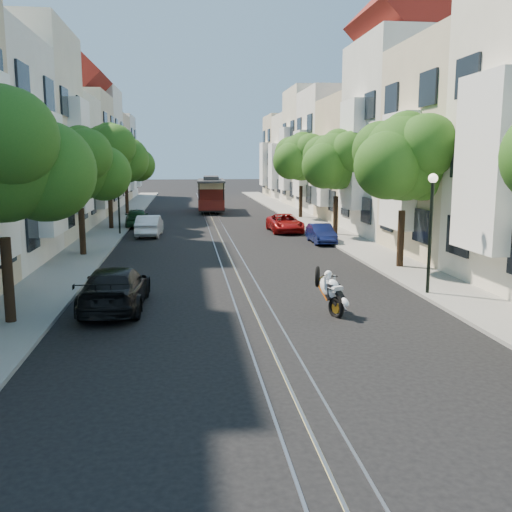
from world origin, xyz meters
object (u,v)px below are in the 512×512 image
object	(u,v)px
parked_car_w_far	(137,218)
tree_e_d	(302,158)
tree_e_c	(338,162)
cable_car	(211,193)
tree_w_a	(1,160)
tree_w_c	(109,155)
tree_w_b	(80,167)
tree_w_d	(126,161)
sportbike_rider	(329,289)
lamp_east	(431,215)
parked_car_w_mid	(149,226)
parked_car_e_mid	(321,234)
parked_car_w_near	(115,288)
parked_car_e_far	(285,223)
tree_e_b	(406,160)
lamp_west	(118,190)

from	to	relation	value
parked_car_w_far	tree_e_d	bearing A→B (deg)	-165.81
tree_e_c	cable_car	world-z (taller)	tree_e_c
tree_w_a	tree_w_c	bearing A→B (deg)	90.00
tree_w_b	tree_w_d	bearing A→B (deg)	90.00
sportbike_rider	parked_car_w_far	distance (m)	25.65
tree_w_c	sportbike_rider	xyz separation A→B (m)	(9.39, -22.92, -4.28)
cable_car	tree_w_d	bearing A→B (deg)	-161.11
tree_w_b	parked_car_w_far	world-z (taller)	tree_w_b
lamp_east	parked_car_w_mid	xyz separation A→B (m)	(-10.70, 17.47, -2.18)
parked_car_e_mid	parked_car_w_near	size ratio (longest dim) A/B	0.71
tree_e_d	parked_car_w_far	world-z (taller)	tree_e_d
parked_car_e_mid	lamp_east	bearing A→B (deg)	-86.79
lamp_east	parked_car_e_mid	bearing A→B (deg)	93.05
parked_car_e_far	parked_car_w_near	size ratio (longest dim) A/B	0.91
lamp_east	parked_car_e_mid	xyz separation A→B (m)	(-0.70, 13.13, -2.29)
lamp_east	tree_e_b	bearing A→B (deg)	79.07
tree_e_d	parked_car_w_near	xyz separation A→B (m)	(-11.66, -27.46, -4.18)
parked_car_e_mid	tree_e_b	bearing A→B (deg)	-78.33
parked_car_e_mid	lamp_west	bearing A→B (deg)	157.88
sportbike_rider	parked_car_e_far	size ratio (longest dim) A/B	0.38
cable_car	sportbike_rider	bearing A→B (deg)	-84.57
parked_car_e_mid	parked_car_e_far	xyz separation A→B (m)	(-1.20, 5.23, 0.05)
tree_e_c	lamp_east	size ratio (longest dim) A/B	1.57
cable_car	tree_w_c	bearing A→B (deg)	-116.95
tree_e_c	tree_e_d	size ratio (longest dim) A/B	0.95
tree_w_d	cable_car	xyz separation A→B (m)	(7.38, 2.21, -2.84)
tree_e_b	parked_car_e_far	bearing A→B (deg)	102.06
tree_w_c	parked_car_w_near	world-z (taller)	tree_w_c
tree_e_d	sportbike_rider	bearing A→B (deg)	-99.83
tree_w_b	cable_car	bearing A→B (deg)	73.04
tree_w_c	lamp_east	size ratio (longest dim) A/B	1.71
lamp_west	parked_car_w_far	xyz separation A→B (m)	(0.70, 4.47, -2.17)
tree_e_d	tree_w_a	world-z (taller)	tree_e_d
parked_car_e_mid	parked_car_w_mid	world-z (taller)	parked_car_w_mid
tree_e_d	tree_w_c	world-z (taller)	tree_w_c
tree_w_c	parked_car_w_mid	xyz separation A→B (m)	(2.74, -3.50, -4.41)
tree_w_d	lamp_west	distance (m)	14.11
parked_car_w_mid	tree_w_d	bearing A→B (deg)	-76.53
tree_e_b	sportbike_rider	world-z (taller)	tree_e_b
tree_w_d	parked_car_w_far	distance (m)	10.39
lamp_east	parked_car_e_far	world-z (taller)	lamp_east
tree_e_d	cable_car	xyz separation A→B (m)	(-7.02, 7.21, -3.11)
parked_car_w_mid	parked_car_w_far	distance (m)	5.14
parked_car_e_far	parked_car_w_near	xyz separation A→B (m)	(-8.80, -18.85, 0.09)
tree_w_d	cable_car	world-z (taller)	tree_w_d
parked_car_e_mid	parked_car_e_far	world-z (taller)	parked_car_e_far
lamp_east	cable_car	bearing A→B (deg)	100.05
tree_w_d	parked_car_e_far	bearing A→B (deg)	-49.72
tree_e_b	tree_e_d	xyz separation A→B (m)	(0.00, 22.00, 0.13)
lamp_west	parked_car_w_near	distance (m)	18.71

